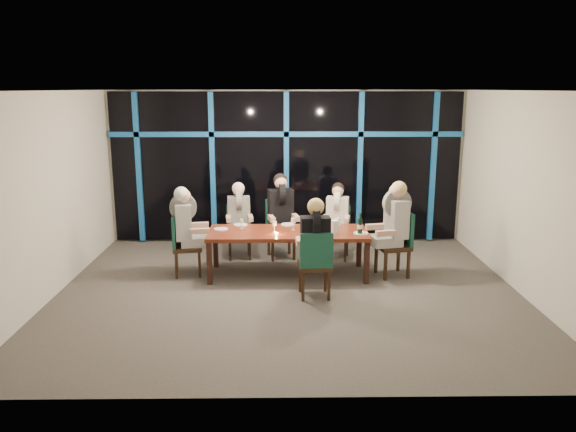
{
  "coord_description": "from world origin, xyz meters",
  "views": [
    {
      "loc": [
        -0.12,
        -8.08,
        3.04
      ],
      "look_at": [
        0.0,
        0.6,
        1.05
      ],
      "focal_mm": 35.0,
      "sensor_mm": 36.0,
      "label": 1
    }
  ],
  "objects": [
    {
      "name": "plate_end_left",
      "position": [
        -1.11,
        0.93,
        0.76
      ],
      "size": [
        0.24,
        0.24,
        0.01
      ],
      "primitive_type": "cylinder",
      "color": "white",
      "rests_on": "dining_table"
    },
    {
      "name": "chair_far_mid",
      "position": [
        -0.13,
        1.87,
        0.59
      ],
      "size": [
        0.58,
        0.58,
        1.05
      ],
      "rotation": [
        0.0,
        0.0,
        0.2
      ],
      "color": "black",
      "rests_on": "ground"
    },
    {
      "name": "chair_end_left",
      "position": [
        -1.75,
        0.82,
        0.56
      ],
      "size": [
        0.54,
        0.54,
        1.01
      ],
      "rotation": [
        0.0,
        0.0,
        1.73
      ],
      "color": "black",
      "rests_on": "ground"
    },
    {
      "name": "tea_light",
      "position": [
        -0.18,
        0.6,
        0.76
      ],
      "size": [
        0.05,
        0.05,
        0.03
      ],
      "primitive_type": "cylinder",
      "color": "#F8A44A",
      "rests_on": "dining_table"
    },
    {
      "name": "wine_glass_a",
      "position": [
        -0.22,
        0.73,
        0.88
      ],
      "size": [
        0.07,
        0.07,
        0.18
      ],
      "color": "silver",
      "rests_on": "dining_table"
    },
    {
      "name": "plate_near_mid",
      "position": [
        0.35,
        0.38,
        0.76
      ],
      "size": [
        0.24,
        0.24,
        0.01
      ],
      "primitive_type": "cylinder",
      "color": "white",
      "rests_on": "dining_table"
    },
    {
      "name": "water_pitcher",
      "position": [
        0.75,
        0.61,
        0.86
      ],
      "size": [
        0.14,
        0.12,
        0.22
      ],
      "rotation": [
        0.0,
        0.0,
        0.17
      ],
      "color": "silver",
      "rests_on": "dining_table"
    },
    {
      "name": "plate_far_left",
      "position": [
        -0.8,
        1.22,
        0.76
      ],
      "size": [
        0.24,
        0.24,
        0.01
      ],
      "primitive_type": "cylinder",
      "color": "white",
      "rests_on": "dining_table"
    },
    {
      "name": "wine_glass_b",
      "position": [
        0.09,
        0.89,
        0.89
      ],
      "size": [
        0.08,
        0.08,
        0.2
      ],
      "color": "silver",
      "rests_on": "dining_table"
    },
    {
      "name": "chair_far_right",
      "position": [
        0.92,
        1.81,
        0.53
      ],
      "size": [
        0.52,
        0.52,
        0.95
      ],
      "rotation": [
        0.0,
        0.0,
        -0.21
      ],
      "color": "black",
      "rests_on": "ground"
    },
    {
      "name": "diner_end_left",
      "position": [
        -1.66,
        0.84,
        0.97
      ],
      "size": [
        0.67,
        0.54,
        0.99
      ],
      "rotation": [
        0.0,
        0.0,
        1.73
      ],
      "color": "black",
      "rests_on": "ground"
    },
    {
      "name": "diner_far_right",
      "position": [
        0.9,
        1.73,
        0.9
      ],
      "size": [
        0.52,
        0.63,
        0.92
      ],
      "rotation": [
        0.0,
        0.0,
        -0.21
      ],
      "color": "silver",
      "rests_on": "ground"
    },
    {
      "name": "dining_table",
      "position": [
        0.0,
        0.8,
        0.68
      ],
      "size": [
        2.6,
        1.0,
        0.75
      ],
      "color": "maroon",
      "rests_on": "ground"
    },
    {
      "name": "wine_glass_d",
      "position": [
        -0.77,
        0.99,
        0.87
      ],
      "size": [
        0.06,
        0.06,
        0.16
      ],
      "color": "white",
      "rests_on": "dining_table"
    },
    {
      "name": "plate_far_mid",
      "position": [
        0.01,
        1.23,
        0.76
      ],
      "size": [
        0.24,
        0.24,
        0.01
      ],
      "primitive_type": "cylinder",
      "color": "white",
      "rests_on": "dining_table"
    },
    {
      "name": "diner_far_mid",
      "position": [
        -0.11,
        1.78,
        1.0
      ],
      "size": [
        0.58,
        0.7,
        1.03
      ],
      "rotation": [
        0.0,
        0.0,
        0.2
      ],
      "color": "black",
      "rests_on": "ground"
    },
    {
      "name": "wine_glass_c",
      "position": [
        0.54,
        0.81,
        0.88
      ],
      "size": [
        0.07,
        0.07,
        0.18
      ],
      "color": "white",
      "rests_on": "dining_table"
    },
    {
      "name": "wine_glass_e",
      "position": [
        0.82,
        0.88,
        0.89
      ],
      "size": [
        0.08,
        0.08,
        0.2
      ],
      "color": "silver",
      "rests_on": "dining_table"
    },
    {
      "name": "chair_far_left",
      "position": [
        -0.88,
        1.85,
        0.53
      ],
      "size": [
        0.49,
        0.49,
        0.95
      ],
      "rotation": [
        0.0,
        0.0,
        0.12
      ],
      "color": "black",
      "rests_on": "ground"
    },
    {
      "name": "room",
      "position": [
        0.0,
        0.0,
        2.02
      ],
      "size": [
        7.04,
        7.0,
        3.02
      ],
      "color": "#57514D",
      "rests_on": "ground"
    },
    {
      "name": "plate_end_right",
      "position": [
        1.17,
        0.62,
        0.76
      ],
      "size": [
        0.24,
        0.24,
        0.01
      ],
      "primitive_type": "cylinder",
      "color": "white",
      "rests_on": "dining_table"
    },
    {
      "name": "diner_far_left",
      "position": [
        -0.87,
        1.77,
        0.91
      ],
      "size": [
        0.5,
        0.62,
        0.92
      ],
      "rotation": [
        0.0,
        0.0,
        0.12
      ],
      "color": "black",
      "rests_on": "ground"
    },
    {
      "name": "chair_near_mid",
      "position": [
        0.39,
        -0.27,
        0.57
      ],
      "size": [
        0.5,
        0.5,
        1.02
      ],
      "rotation": [
        0.0,
        0.0,
        3.2
      ],
      "color": "black",
      "rests_on": "ground"
    },
    {
      "name": "wine_bottle",
      "position": [
        1.15,
        0.59,
        0.88
      ],
      "size": [
        0.08,
        0.08,
        0.34
      ],
      "rotation": [
        0.0,
        0.0,
        -0.33
      ],
      "color": "black",
      "rests_on": "dining_table"
    },
    {
      "name": "diner_end_right",
      "position": [
        1.72,
        0.74,
        1.03
      ],
      "size": [
        0.72,
        0.6,
        1.05
      ],
      "rotation": [
        0.0,
        0.0,
        4.93
      ],
      "color": "black",
      "rests_on": "ground"
    },
    {
      "name": "diner_near_mid",
      "position": [
        0.38,
        -0.19,
        0.98
      ],
      "size": [
        0.52,
        0.65,
        1.0
      ],
      "rotation": [
        0.0,
        0.0,
        3.2
      ],
      "color": "black",
      "rests_on": "ground"
    },
    {
      "name": "window_wall",
      "position": [
        0.01,
        2.93,
        1.55
      ],
      "size": [
        6.86,
        0.43,
        2.94
      ],
      "color": "black",
      "rests_on": "ground"
    },
    {
      "name": "plate_far_right",
      "position": [
        0.79,
        1.18,
        0.76
      ],
      "size": [
        0.24,
        0.24,
        0.01
      ],
      "primitive_type": "cylinder",
      "color": "white",
      "rests_on": "dining_table"
    },
    {
      "name": "chair_end_right",
      "position": [
        1.81,
        0.76,
        0.6
      ],
      "size": [
        0.59,
        0.59,
        1.08
      ],
      "rotation": [
        0.0,
        0.0,
        4.93
      ],
      "color": "black",
      "rests_on": "ground"
    }
  ]
}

